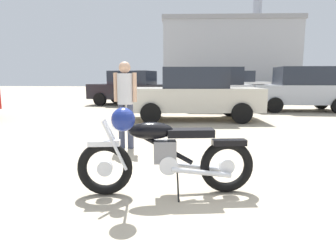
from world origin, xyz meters
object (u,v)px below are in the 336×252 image
(vintage_motorcycle, at_px, (162,154))
(dark_sedan_left, at_px, (194,94))
(bystander, at_px, (125,96))
(red_hatchback_near, at_px, (236,84))
(silver_sedan_mid, at_px, (216,88))
(blue_hatchback_right, at_px, (303,88))
(white_estate_far, at_px, (133,88))

(vintage_motorcycle, distance_m, dark_sedan_left, 6.40)
(bystander, bearing_deg, red_hatchback_near, 171.97)
(vintage_motorcycle, bearing_deg, red_hatchback_near, -108.68)
(bystander, xyz_separation_m, red_hatchback_near, (3.92, 15.14, -0.10))
(silver_sedan_mid, bearing_deg, blue_hatchback_right, -6.66)
(dark_sedan_left, relative_size, red_hatchback_near, 1.08)
(red_hatchback_near, height_order, blue_hatchback_right, same)
(vintage_motorcycle, height_order, red_hatchback_near, red_hatchback_near)
(dark_sedan_left, relative_size, blue_hatchback_right, 1.11)
(vintage_motorcycle, xyz_separation_m, dark_sedan_left, (0.27, 6.39, 0.34))
(white_estate_far, height_order, silver_sedan_mid, silver_sedan_mid)
(bystander, xyz_separation_m, dark_sedan_left, (1.24, 4.13, -0.18))
(silver_sedan_mid, xyz_separation_m, red_hatchback_near, (1.79, 7.68, 0.00))
(dark_sedan_left, bearing_deg, blue_hatchback_right, -150.96)
(white_estate_far, height_order, blue_hatchback_right, blue_hatchback_right)
(vintage_motorcycle, relative_size, dark_sedan_left, 0.48)
(vintage_motorcycle, relative_size, red_hatchback_near, 0.51)
(red_hatchback_near, bearing_deg, silver_sedan_mid, -109.11)
(blue_hatchback_right, bearing_deg, vintage_motorcycle, 62.58)
(silver_sedan_mid, bearing_deg, vintage_motorcycle, -98.95)
(bystander, distance_m, white_estate_far, 9.26)
(vintage_motorcycle, bearing_deg, dark_sedan_left, -101.45)
(vintage_motorcycle, xyz_separation_m, silver_sedan_mid, (1.15, 9.72, 0.43))
(blue_hatchback_right, bearing_deg, red_hatchback_near, -79.33)
(vintage_motorcycle, distance_m, white_estate_far, 11.69)
(white_estate_far, relative_size, silver_sedan_mid, 1.12)
(red_hatchback_near, xyz_separation_m, blue_hatchback_right, (1.69, -7.95, 0.00))
(vintage_motorcycle, bearing_deg, bystander, -75.72)
(white_estate_far, distance_m, silver_sedan_mid, 4.30)
(vintage_motorcycle, bearing_deg, white_estate_far, -85.07)
(white_estate_far, xyz_separation_m, dark_sedan_left, (3.09, -4.95, 0.00))
(red_hatchback_near, relative_size, blue_hatchback_right, 1.03)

